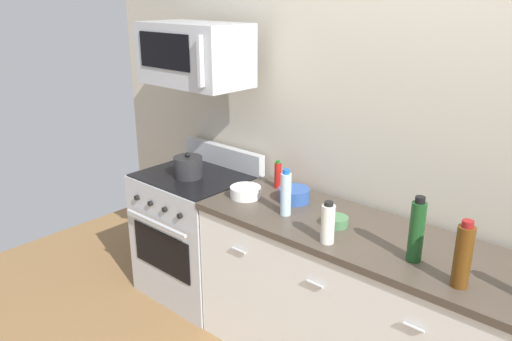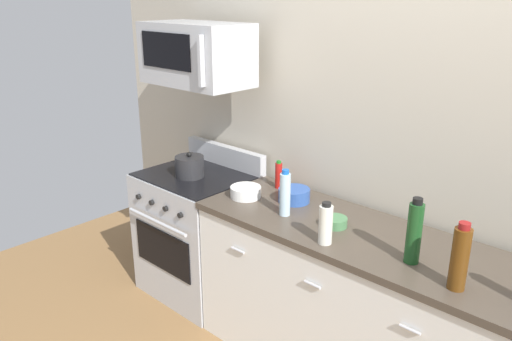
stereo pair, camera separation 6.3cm
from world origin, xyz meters
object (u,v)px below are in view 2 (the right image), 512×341
range_oven (198,233)px  bottle_wine_amber (460,258)px  microwave (196,54)px  bottle_wine_green (414,232)px  bowl_white_ceramic (246,192)px  bottle_water_clear (285,194)px  stockpot (190,166)px  bowl_blue_mixing (294,195)px  bowl_green_glaze (335,222)px  bottle_vinegar_white (326,224)px  bottle_hot_sauce_red (279,175)px

range_oven → bottle_wine_amber: 2.03m
microwave → range_oven: bearing=-90.3°
microwave → bottle_wine_green: size_ratio=2.27×
bottle_wine_green → bowl_white_ceramic: size_ratio=1.70×
bottle_water_clear → stockpot: bearing=177.2°
bottle_wine_amber → stockpot: (-1.93, 0.13, -0.07)m
bottle_wine_green → bowl_white_ceramic: bottle_wine_green is taller
bowl_blue_mixing → stockpot: 0.82m
bottle_water_clear → bottle_wine_amber: bearing=-4.8°
range_oven → stockpot: (0.00, -0.05, 0.53)m
bottle_wine_green → bowl_blue_mixing: 0.90m
bottle_wine_green → stockpot: size_ratio=1.64×
bowl_green_glaze → bowl_white_ceramic: bearing=-177.4°
bottle_wine_green → bowl_green_glaze: bottle_wine_green is taller
range_oven → bottle_vinegar_white: bottle_vinegar_white is taller
bowl_white_ceramic → bowl_blue_mixing: bearing=29.5°
bottle_wine_amber → bowl_green_glaze: 0.77m
bottle_vinegar_white → bottle_wine_amber: size_ratio=0.72×
bottle_vinegar_white → bowl_green_glaze: bottle_vinegar_white is taller
microwave → bottle_wine_amber: microwave is taller
bottle_vinegar_white → stockpot: bottle_vinegar_white is taller
microwave → bottle_wine_green: microwave is taller
bottle_water_clear → bottle_wine_green: 0.79m
bottle_wine_green → bottle_hot_sauce_red: (-1.09, 0.31, -0.07)m
bowl_white_ceramic → bowl_green_glaze: bearing=2.6°
microwave → bottle_vinegar_white: 1.48m
bottle_vinegar_white → bowl_green_glaze: size_ratio=1.66×
bottle_hot_sauce_red → bowl_green_glaze: size_ratio=1.37×
bowl_green_glaze → bowl_white_ceramic: size_ratio=0.70×
bottle_wine_green → range_oven: bearing=176.5°
microwave → bottle_wine_amber: 2.06m
bottle_vinegar_white → bowl_blue_mixing: bottle_vinegar_white is taller
bowl_blue_mixing → bottle_wine_green: bearing=-12.7°
bottle_wine_amber → bottle_hot_sauce_red: bearing=163.9°
bottle_water_clear → bowl_white_ceramic: 0.37m
microwave → bowl_green_glaze: size_ratio=5.50×
bottle_wine_amber → bowl_blue_mixing: bottle_wine_amber is taller
microwave → bowl_green_glaze: (1.19, -0.07, -0.80)m
microwave → bottle_water_clear: size_ratio=2.70×
microwave → bowl_blue_mixing: microwave is taller
bottle_wine_green → bottle_wine_amber: bottle_wine_green is taller
bottle_hot_sauce_red → stockpot: (-0.59, -0.26, -0.01)m
microwave → bottle_wine_green: bearing=-5.0°
range_oven → bowl_blue_mixing: size_ratio=5.53×
range_oven → bottle_water_clear: bearing=-6.2°
bottle_wine_green → bottle_vinegar_white: bottle_wine_green is taller
bottle_water_clear → bottle_vinegar_white: bottle_water_clear is taller
bottle_hot_sauce_red → bowl_green_glaze: 0.65m
bottle_wine_amber → bowl_green_glaze: (-0.74, 0.16, -0.12)m
bottle_vinegar_white → bowl_green_glaze: bearing=110.9°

